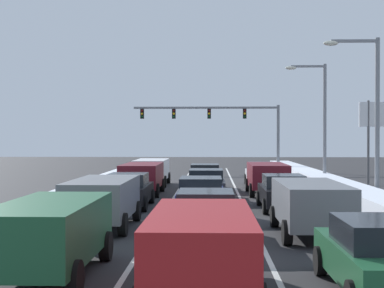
% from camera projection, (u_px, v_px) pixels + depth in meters
% --- Properties ---
extents(ground_plane, '(132.89, 132.89, 0.00)m').
position_uv_depth(ground_plane, '(206.00, 208.00, 25.48)').
color(ground_plane, '#28282B').
extents(lane_stripe_between_right_lane_and_center_lane, '(0.14, 56.22, 0.01)m').
position_uv_depth(lane_stripe_between_right_lane_and_center_lane, '(239.00, 197.00, 30.53)').
color(lane_stripe_between_right_lane_and_center_lane, silver).
rests_on(lane_stripe_between_right_lane_and_center_lane, ground).
extents(lane_stripe_between_center_lane_and_left_lane, '(0.14, 56.22, 0.01)m').
position_uv_depth(lane_stripe_between_center_lane_and_left_lane, '(175.00, 196.00, 30.65)').
color(lane_stripe_between_center_lane_and_left_lane, silver).
rests_on(lane_stripe_between_center_lane_and_left_lane, ground).
extents(snow_bank_right_shoulder, '(1.83, 56.22, 0.77)m').
position_uv_depth(snow_bank_right_shoulder, '(342.00, 190.00, 30.35)').
color(snow_bank_right_shoulder, silver).
rests_on(snow_bank_right_shoulder, ground).
extents(snow_bank_left_shoulder, '(1.29, 56.22, 0.49)m').
position_uv_depth(snow_bank_left_shoulder, '(74.00, 191.00, 30.82)').
color(snow_bank_left_shoulder, silver).
rests_on(snow_bank_left_shoulder, ground).
extents(sedan_green_right_lane_nearest, '(2.00, 4.50, 1.51)m').
position_uv_depth(sedan_green_right_lane_nearest, '(381.00, 256.00, 11.50)').
color(sedan_green_right_lane_nearest, '#1E5633').
rests_on(sedan_green_right_lane_nearest, ground).
extents(suv_gray_right_lane_second, '(2.16, 4.90, 1.67)m').
position_uv_depth(suv_gray_right_lane_second, '(311.00, 204.00, 18.44)').
color(suv_gray_right_lane_second, slate).
rests_on(suv_gray_right_lane_second, ground).
extents(sedan_black_right_lane_third, '(2.00, 4.50, 1.51)m').
position_uv_depth(sedan_black_right_lane_third, '(283.00, 192.00, 25.02)').
color(sedan_black_right_lane_third, black).
rests_on(sedan_black_right_lane_third, ground).
extents(suv_maroon_right_lane_fourth, '(2.16, 4.90, 1.67)m').
position_uv_depth(suv_maroon_right_lane_fourth, '(267.00, 176.00, 31.77)').
color(suv_maroon_right_lane_fourth, maroon).
rests_on(suv_maroon_right_lane_fourth, ground).
extents(sedan_white_right_lane_fifth, '(2.00, 4.50, 1.51)m').
position_uv_depth(sedan_white_right_lane_fifth, '(261.00, 174.00, 37.49)').
color(sedan_white_right_lane_fifth, silver).
rests_on(sedan_white_right_lane_fifth, ground).
extents(suv_red_center_lane_nearest, '(2.16, 4.90, 1.67)m').
position_uv_depth(suv_red_center_lane_nearest, '(202.00, 246.00, 11.22)').
color(suv_red_center_lane_nearest, maroon).
rests_on(suv_red_center_lane_nearest, ground).
extents(sedan_silver_center_lane_second, '(2.00, 4.50, 1.51)m').
position_uv_depth(sedan_silver_center_lane_second, '(206.00, 215.00, 17.53)').
color(sedan_silver_center_lane_second, '#B7BABF').
rests_on(sedan_silver_center_lane_second, ground).
extents(sedan_navy_center_lane_third, '(2.00, 4.50, 1.51)m').
position_uv_depth(sedan_navy_center_lane_third, '(201.00, 196.00, 23.41)').
color(sedan_navy_center_lane_third, navy).
rests_on(sedan_navy_center_lane_third, ground).
extents(sedan_charcoal_center_lane_fourth, '(2.00, 4.50, 1.51)m').
position_uv_depth(sedan_charcoal_center_lane_fourth, '(206.00, 184.00, 29.29)').
color(sedan_charcoal_center_lane_fourth, '#38383D').
rests_on(sedan_charcoal_center_lane_fourth, ground).
extents(sedan_tan_center_lane_fifth, '(2.00, 4.50, 1.51)m').
position_uv_depth(sedan_tan_center_lane_fifth, '(205.00, 177.00, 34.84)').
color(sedan_tan_center_lane_fifth, '#937F60').
rests_on(sedan_tan_center_lane_fifth, ground).
extents(suv_green_left_lane_nearest, '(2.16, 4.90, 1.67)m').
position_uv_depth(suv_green_left_lane_nearest, '(49.00, 231.00, 13.01)').
color(suv_green_left_lane_nearest, '#1E5633').
rests_on(suv_green_left_lane_nearest, ground).
extents(suv_gray_left_lane_second, '(2.16, 4.90, 1.67)m').
position_uv_depth(suv_gray_left_lane_second, '(103.00, 198.00, 20.02)').
color(suv_gray_left_lane_second, slate).
rests_on(suv_gray_left_lane_second, ground).
extents(sedan_black_left_lane_third, '(2.00, 4.50, 1.51)m').
position_uv_depth(sedan_black_left_lane_third, '(128.00, 190.00, 25.91)').
color(sedan_black_left_lane_third, black).
rests_on(sedan_black_left_lane_third, ground).
extents(suv_maroon_left_lane_fourth, '(2.16, 4.90, 1.67)m').
position_uv_depth(suv_maroon_left_lane_fourth, '(142.00, 176.00, 31.71)').
color(suv_maroon_left_lane_fourth, maroon).
rests_on(suv_maroon_left_lane_fourth, ground).
extents(suv_white_left_lane_fifth, '(2.16, 4.90, 1.67)m').
position_uv_depth(suv_white_left_lane_fifth, '(152.00, 170.00, 37.74)').
color(suv_white_left_lane_fifth, silver).
rests_on(suv_white_left_lane_fifth, ground).
extents(traffic_light_gantry, '(14.00, 0.47, 6.20)m').
position_uv_depth(traffic_light_gantry, '(223.00, 119.00, 56.01)').
color(traffic_light_gantry, slate).
rests_on(traffic_light_gantry, ground).
extents(street_lamp_right_mid, '(2.66, 0.36, 7.83)m').
position_uv_depth(street_lamp_right_mid, '(369.00, 104.00, 27.72)').
color(street_lamp_right_mid, gray).
rests_on(street_lamp_right_mid, ground).
extents(street_lamp_right_far, '(2.66, 0.36, 7.87)m').
position_uv_depth(street_lamp_right_far, '(319.00, 112.00, 37.95)').
color(street_lamp_right_far, gray).
rests_on(street_lamp_right_far, ground).
extents(roadside_sign_right, '(3.20, 0.16, 5.50)m').
position_uv_depth(roadside_sign_right, '(384.00, 123.00, 37.89)').
color(roadside_sign_right, '#59595B').
rests_on(roadside_sign_right, ground).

